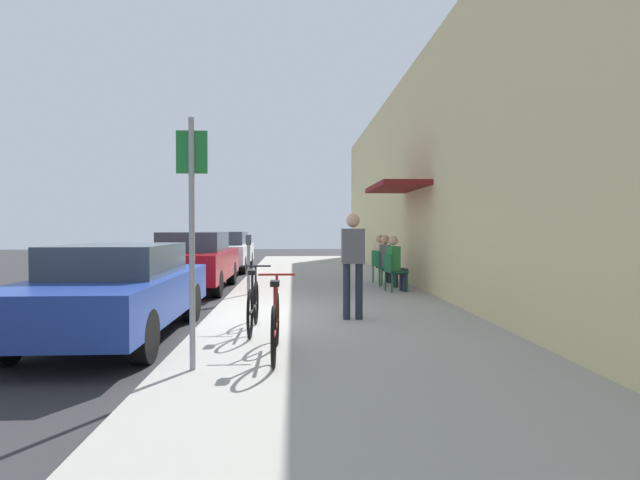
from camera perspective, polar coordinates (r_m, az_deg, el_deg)
ground_plane at (r=8.62m, az=-12.80°, el=-9.29°), size 60.00×60.00×0.00m
sidewalk_slab at (r=10.49m, az=1.41°, el=-7.02°), size 4.50×32.00×0.12m
building_facade at (r=10.92m, az=14.18°, el=8.24°), size 1.40×32.00×5.81m
parked_car_0 at (r=7.80m, az=-22.14°, el=-5.21°), size 1.80×4.40×1.35m
parked_car_1 at (r=13.19m, az=-14.16°, el=-2.26°), size 1.80×4.40×1.49m
parked_car_2 at (r=18.92m, az=-10.76°, el=-1.20°), size 1.80×4.40×1.46m
parking_meter at (r=11.22m, az=-8.12°, el=-2.24°), size 0.12×0.10×1.32m
street_sign at (r=5.33m, az=-14.34°, el=1.88°), size 0.32×0.06×2.60m
bicycle_0 at (r=5.87m, az=-5.08°, el=-9.52°), size 0.46×1.71×0.90m
bicycle_1 at (r=7.29m, az=-7.59°, el=-7.40°), size 0.46×1.71×0.90m
cafe_chair_0 at (r=11.72m, az=8.30°, el=-3.38°), size 0.52×0.52×0.87m
seated_patron_0 at (r=11.73m, az=8.57°, el=-2.43°), size 0.48×0.43×1.29m
cafe_chair_1 at (r=12.70m, az=7.43°, el=-3.01°), size 0.55×0.55×0.87m
seated_patron_1 at (r=12.68m, az=7.70°, el=-2.15°), size 0.51×0.46×1.29m
cafe_chair_2 at (r=13.48m, az=6.81°, el=-2.76°), size 0.55×0.55×0.87m
seated_patron_2 at (r=13.49m, az=7.04°, el=-1.94°), size 0.50×0.45×1.29m
pedestrian_standing at (r=8.06m, az=3.76°, el=-1.97°), size 0.36×0.22×1.70m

